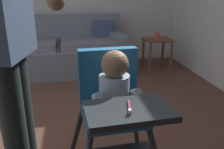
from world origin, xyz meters
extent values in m
cube|color=brown|center=(0.00, 0.00, -0.05)|extent=(5.89, 6.49, 0.10)
cube|color=slate|center=(0.07, 1.89, 0.20)|extent=(1.99, 0.84, 0.40)
cube|color=slate|center=(0.07, 2.22, 0.63)|extent=(1.99, 0.22, 0.46)
cube|color=slate|center=(0.97, 1.89, 0.50)|extent=(0.20, 0.84, 0.20)
cube|color=slate|center=(-0.36, 1.84, 0.46)|extent=(0.78, 0.60, 0.11)
cube|color=slate|center=(0.49, 1.84, 0.46)|extent=(0.78, 0.60, 0.11)
cube|color=#3D4C75|center=(0.76, 2.09, 0.60)|extent=(0.35, 0.15, 0.34)
cylinder|color=#2E3438|center=(0.23, -0.37, 0.26)|extent=(0.18, 0.16, 0.53)
cylinder|color=#2E3438|center=(0.67, -0.34, 0.26)|extent=(0.16, 0.18, 0.53)
cube|color=#246BA2|center=(0.46, -0.58, 0.54)|extent=(0.38, 0.38, 0.05)
cube|color=#246BA2|center=(0.45, -0.43, 0.73)|extent=(0.36, 0.09, 0.33)
cube|color=#2E3438|center=(0.48, -0.87, 0.71)|extent=(0.41, 0.28, 0.03)
cylinder|color=silver|center=(0.46, -0.60, 0.68)|extent=(0.18, 0.18, 0.22)
sphere|color=#997051|center=(0.46, -0.61, 0.86)|extent=(0.15, 0.15, 0.15)
cylinder|color=silver|center=(0.36, -0.64, 0.69)|extent=(0.05, 0.15, 0.10)
cylinder|color=silver|center=(0.57, -0.63, 0.69)|extent=(0.05, 0.15, 0.10)
cylinder|color=#CC384C|center=(0.48, -0.87, 0.73)|extent=(0.04, 0.13, 0.01)
cube|color=white|center=(0.47, -0.92, 0.74)|extent=(0.02, 0.03, 0.02)
cylinder|color=#24302D|center=(-0.11, -0.53, 0.45)|extent=(0.14, 0.14, 0.89)
cylinder|color=#24302D|center=(-0.09, -0.41, 0.45)|extent=(0.14, 0.14, 0.89)
sphere|color=#997051|center=(0.18, -0.71, 1.19)|extent=(0.08, 0.08, 0.08)
cube|color=brown|center=(1.58, 1.70, 0.51)|extent=(0.40, 0.40, 0.02)
cylinder|color=brown|center=(1.41, 1.53, 0.25)|extent=(0.04, 0.04, 0.50)
cylinder|color=brown|center=(1.75, 1.53, 0.25)|extent=(0.04, 0.04, 0.50)
cylinder|color=brown|center=(1.41, 1.87, 0.25)|extent=(0.04, 0.04, 0.50)
cylinder|color=brown|center=(1.75, 1.87, 0.25)|extent=(0.04, 0.04, 0.50)
cylinder|color=#D13D33|center=(1.56, 1.70, 0.57)|extent=(0.07, 0.07, 0.10)
camera|label=1|loc=(0.23, -1.82, 1.23)|focal=38.67mm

